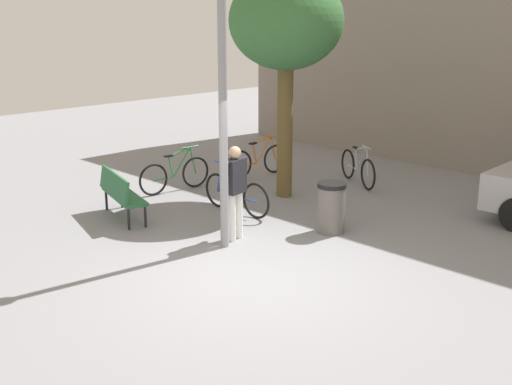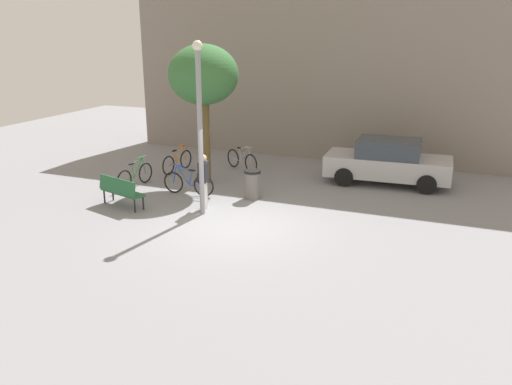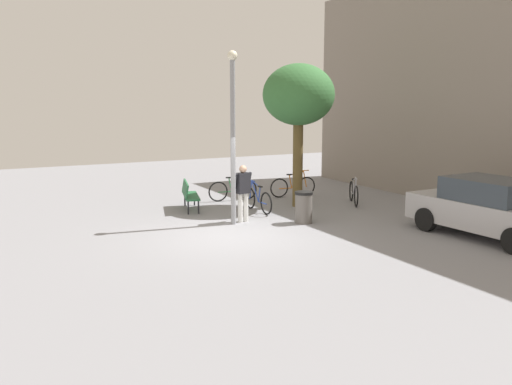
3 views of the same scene
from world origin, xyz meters
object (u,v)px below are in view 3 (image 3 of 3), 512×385
object	(u,v)px
park_bench	(189,193)
person_by_lamppost	(243,189)
lamppost	(233,128)
trash_bin	(304,207)
plaza_tree	(299,96)
bicycle_blue	(258,200)
parked_car_silver	(489,208)
bicycle_orange	(293,186)
bicycle_green	(233,190)
bicycle_silver	(354,193)

from	to	relation	value
park_bench	person_by_lamppost	bearing A→B (deg)	17.82
park_bench	lamppost	bearing A→B (deg)	8.88
person_by_lamppost	trash_bin	distance (m)	1.83
person_by_lamppost	plaza_tree	size ratio (longest dim) A/B	0.36
bicycle_blue	trash_bin	bearing A→B (deg)	11.15
lamppost	park_bench	world-z (taller)	lamppost
plaza_tree	parked_car_silver	size ratio (longest dim) A/B	1.10
plaza_tree	bicycle_blue	size ratio (longest dim) A/B	2.59
trash_bin	park_bench	bearing A→B (deg)	-145.98
park_bench	bicycle_orange	xyz separation A→B (m)	(-0.52, 4.27, -0.16)
plaza_tree	bicycle_orange	bearing A→B (deg)	153.04
bicycle_blue	bicycle_green	world-z (taller)	same
lamppost	parked_car_silver	world-z (taller)	lamppost
person_by_lamppost	bicycle_blue	distance (m)	1.67
bicycle_orange	lamppost	bearing A→B (deg)	-51.65
bicycle_orange	parked_car_silver	size ratio (longest dim) A/B	0.42
lamppost	bicycle_orange	xyz separation A→B (m)	(-3.06, 3.87, -2.38)
lamppost	bicycle_green	xyz separation A→B (m)	(-3.38, 1.59, -2.38)
plaza_tree	parked_car_silver	distance (m)	6.92
park_bench	parked_car_silver	size ratio (longest dim) A/B	0.39
bicycle_blue	bicycle_silver	world-z (taller)	same
park_bench	bicycle_blue	bearing A→B (deg)	55.50
plaza_tree	bicycle_green	size ratio (longest dim) A/B	2.60
bicycle_orange	bicycle_silver	size ratio (longest dim) A/B	1.12
trash_bin	bicycle_green	bearing A→B (deg)	-176.16
bicycle_green	plaza_tree	bearing A→B (deg)	36.78
lamppost	bicycle_green	bearing A→B (deg)	154.87
bicycle_silver	trash_bin	world-z (taller)	bicycle_silver
lamppost	bicycle_blue	distance (m)	3.06
plaza_tree	trash_bin	xyz separation A→B (m)	(2.24, -1.18, -3.17)
bicycle_orange	bicycle_blue	size ratio (longest dim) A/B	1.00
park_bench	bicycle_green	size ratio (longest dim) A/B	0.92
bicycle_orange	trash_bin	distance (m)	4.36
lamppost	bicycle_silver	distance (m)	5.59
bicycle_blue	parked_car_silver	size ratio (longest dim) A/B	0.42
bicycle_orange	park_bench	bearing A→B (deg)	-83.08
lamppost	bicycle_green	distance (m)	4.43
bicycle_blue	trash_bin	xyz separation A→B (m)	(2.08, 0.41, 0.08)
lamppost	bicycle_green	world-z (taller)	lamppost
parked_car_silver	bicycle_blue	bearing A→B (deg)	-147.19
lamppost	person_by_lamppost	world-z (taller)	lamppost
person_by_lamppost	lamppost	bearing A→B (deg)	-69.89
bicycle_green	bicycle_orange	bearing A→B (deg)	82.13
bicycle_green	trash_bin	bearing A→B (deg)	3.84
plaza_tree	parked_car_silver	xyz separation A→B (m)	(5.92, 2.13, -2.86)
bicycle_orange	bicycle_green	world-z (taller)	same
bicycle_blue	bicycle_green	xyz separation A→B (m)	(-2.11, 0.13, 0.00)
lamppost	bicycle_blue	world-z (taller)	lamppost
lamppost	plaza_tree	size ratio (longest dim) A/B	1.04
lamppost	trash_bin	distance (m)	3.07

